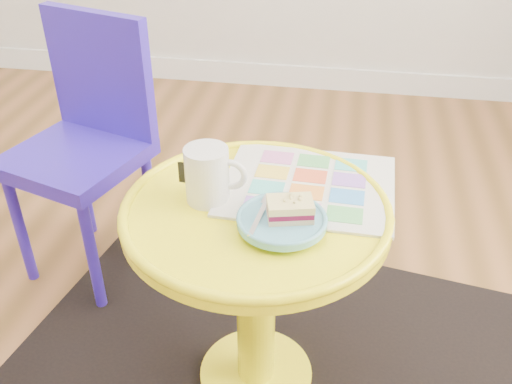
% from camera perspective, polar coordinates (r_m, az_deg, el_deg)
% --- Properties ---
extents(floor, '(4.00, 4.00, 0.00)m').
position_cam_1_polar(floor, '(1.73, -21.55, -15.14)').
color(floor, brown).
rests_on(floor, ground).
extents(rug, '(1.47, 1.31, 0.01)m').
position_cam_1_polar(rug, '(1.57, 0.00, -17.91)').
color(rug, black).
rests_on(rug, ground).
extents(side_table, '(0.57, 0.57, 0.54)m').
position_cam_1_polar(side_table, '(1.29, 0.00, -7.14)').
color(side_table, '#FFF015').
rests_on(side_table, ground).
extents(chair, '(0.44, 0.44, 0.79)m').
position_cam_1_polar(chair, '(1.75, -16.53, 5.61)').
color(chair, '#321CB8').
rests_on(chair, ground).
extents(newspaper, '(0.39, 0.33, 0.01)m').
position_cam_1_polar(newspaper, '(1.27, 5.25, 0.67)').
color(newspaper, silver).
rests_on(newspaper, side_table).
extents(mug, '(0.13, 0.09, 0.12)m').
position_cam_1_polar(mug, '(1.20, -4.80, 1.87)').
color(mug, silver).
rests_on(mug, side_table).
extents(plate, '(0.18, 0.18, 0.02)m').
position_cam_1_polar(plate, '(1.13, 2.59, -2.92)').
color(plate, '#57A0B8').
rests_on(plate, newspaper).
extents(cake_slice, '(0.10, 0.08, 0.04)m').
position_cam_1_polar(cake_slice, '(1.12, 3.43, -1.71)').
color(cake_slice, '#D3BC8C').
rests_on(cake_slice, plate).
extents(fork, '(0.03, 0.14, 0.00)m').
position_cam_1_polar(fork, '(1.13, 0.50, -2.16)').
color(fork, silver).
rests_on(fork, plate).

